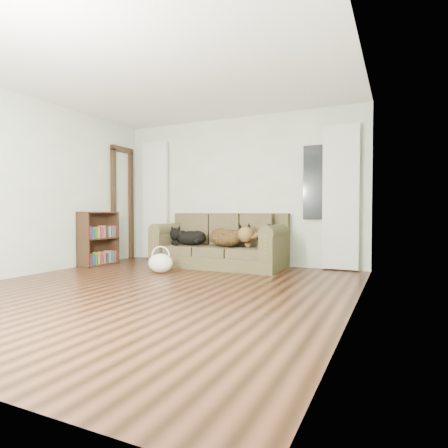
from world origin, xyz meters
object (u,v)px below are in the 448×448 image
at_px(tote_bag, 161,262).
at_px(sofa, 219,240).
at_px(bookshelf, 99,236).
at_px(dog_shepherd, 229,238).
at_px(dog_black_lab, 189,237).

bearing_deg(tote_bag, sofa, 60.39).
distance_m(tote_bag, bookshelf, 1.51).
xyz_separation_m(dog_shepherd, bookshelf, (-2.18, -0.66, 0.01)).
height_order(dog_black_lab, dog_shepherd, dog_shepherd).
bearing_deg(sofa, dog_shepherd, -7.40).
xyz_separation_m(dog_black_lab, dog_shepherd, (0.75, -0.01, 0.01)).
distance_m(dog_shepherd, bookshelf, 2.28).
bearing_deg(sofa, dog_black_lab, -178.00).
xyz_separation_m(tote_bag, bookshelf, (-1.46, 0.24, 0.34)).
height_order(dog_black_lab, tote_bag, dog_black_lab).
relative_size(sofa, tote_bag, 5.50).
bearing_deg(bookshelf, dog_shepherd, 22.61).
relative_size(sofa, dog_shepherd, 3.00).
height_order(dog_shepherd, tote_bag, dog_shepherd).
bearing_deg(tote_bag, bookshelf, 170.65).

